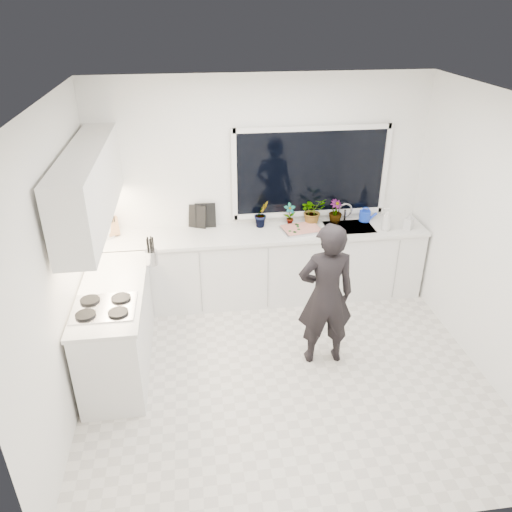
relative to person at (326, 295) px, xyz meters
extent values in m
cube|color=beige|center=(-0.43, -0.16, -0.79)|extent=(4.00, 3.50, 0.02)
cube|color=white|center=(-0.43, 1.60, 0.57)|extent=(4.00, 0.02, 2.70)
cube|color=white|center=(-2.44, -0.16, 0.57)|extent=(0.02, 3.50, 2.70)
cube|color=white|center=(1.58, -0.16, 0.57)|extent=(0.02, 3.50, 2.70)
cube|color=white|center=(-0.43, -0.16, 1.93)|extent=(4.00, 3.50, 0.02)
cube|color=black|center=(0.17, 1.56, 0.77)|extent=(1.80, 0.02, 1.00)
cube|color=white|center=(-0.43, 1.29, -0.34)|extent=(3.92, 0.58, 0.88)
cube|color=white|center=(-2.10, 0.19, -0.34)|extent=(0.58, 1.60, 0.88)
cube|color=silver|center=(-0.43, 1.28, 0.12)|extent=(3.94, 0.62, 0.04)
cube|color=silver|center=(-2.10, 0.19, 0.12)|extent=(0.62, 1.60, 0.04)
cube|color=white|center=(-2.22, 0.54, 1.07)|extent=(0.34, 2.10, 0.70)
cube|color=silver|center=(0.62, 1.29, 0.09)|extent=(0.58, 0.42, 0.14)
cylinder|color=silver|center=(0.62, 1.49, 0.25)|extent=(0.03, 0.03, 0.22)
cube|color=black|center=(-2.12, -0.16, 0.15)|extent=(0.56, 0.48, 0.03)
imported|color=black|center=(0.00, 0.00, 0.00)|extent=(0.58, 0.38, 1.57)
cube|color=silver|center=(0.02, 1.26, 0.15)|extent=(0.52, 0.43, 0.03)
cube|color=#AE3017|center=(0.02, 1.26, 0.17)|extent=(0.48, 0.38, 0.01)
cylinder|color=blue|center=(0.87, 1.45, 0.20)|extent=(0.15, 0.15, 0.13)
cylinder|color=white|center=(-2.28, 1.39, 0.27)|extent=(0.12, 0.12, 0.26)
cube|color=#9A7A48|center=(-2.21, 1.43, 0.25)|extent=(0.16, 0.14, 0.22)
cylinder|color=silver|center=(-1.73, 0.64, 0.22)|extent=(0.14, 0.14, 0.16)
cube|color=black|center=(-1.22, 1.53, 0.28)|extent=(0.21, 0.11, 0.28)
cube|color=black|center=(-1.12, 1.53, 0.29)|extent=(0.25, 0.03, 0.30)
imported|color=#26662D|center=(-0.44, 1.45, 0.30)|extent=(0.22, 0.21, 0.33)
imported|color=#26662D|center=(-0.09, 1.45, 0.28)|extent=(0.16, 0.12, 0.28)
imported|color=#26662D|center=(0.19, 1.45, 0.31)|extent=(0.37, 0.34, 0.34)
imported|color=#26662D|center=(0.48, 1.45, 0.28)|extent=(0.22, 0.22, 0.29)
imported|color=#D8BF66|center=(1.03, 1.14, 0.28)|extent=(0.13, 0.13, 0.28)
imported|color=#D8BF66|center=(1.32, 1.14, 0.24)|extent=(0.13, 0.13, 0.21)
camera|label=1|loc=(-1.25, -4.10, 2.65)|focal=35.00mm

